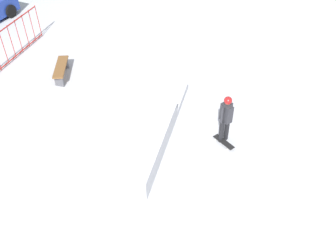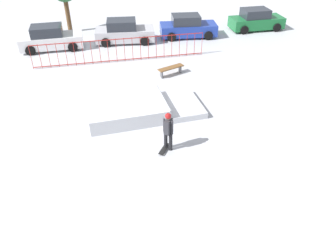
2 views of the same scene
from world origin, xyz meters
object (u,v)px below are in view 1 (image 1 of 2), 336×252
at_px(skate_ramp, 128,131).
at_px(skateboard, 224,142).
at_px(skater, 226,116).
at_px(park_bench, 61,69).

bearing_deg(skate_ramp, skateboard, -80.22).
relative_size(skate_ramp, skater, 3.15).
bearing_deg(skateboard, park_bench, -161.02).
relative_size(skater, skateboard, 2.27).
height_order(skate_ramp, park_bench, skate_ramp).
relative_size(skate_ramp, skateboard, 7.14).
distance_m(skater, skateboard, 0.95).
xyz_separation_m(skater, park_bench, (2.00, 6.73, -0.65)).
height_order(skater, park_bench, skater).
xyz_separation_m(skateboard, park_bench, (2.19, 6.78, 0.28)).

